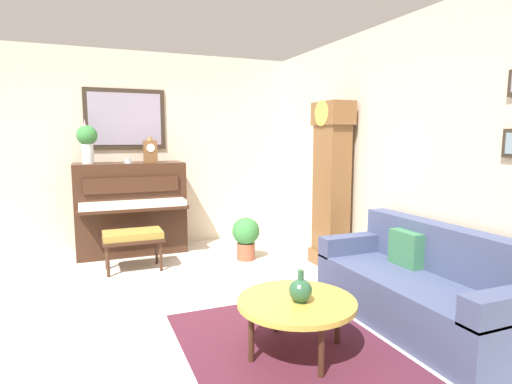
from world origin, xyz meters
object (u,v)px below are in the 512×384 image
object	(u,v)px
coffee_table	(297,303)
flower_vase	(87,140)
potted_plant	(246,235)
mantel_clock	(150,150)
green_jug	(300,290)
teacup	(128,161)
piano	(131,208)
piano_bench	(133,237)
grandfather_clock	(331,189)
couch	(421,288)

from	to	relation	value
coffee_table	flower_vase	xyz separation A→B (m)	(-3.32, -1.35, 1.19)
potted_plant	mantel_clock	bearing A→B (deg)	-130.92
coffee_table	potted_plant	distance (m)	2.46
green_jug	teacup	bearing A→B (deg)	-165.21
piano	flower_vase	bearing A→B (deg)	-89.74
piano_bench	grandfather_clock	bearing A→B (deg)	72.91
piano	teacup	size ratio (longest dim) A/B	12.41
grandfather_clock	flower_vase	world-z (taller)	grandfather_clock
teacup	potted_plant	bearing A→B (deg)	59.22
green_jug	potted_plant	distance (m)	2.51
piano	potted_plant	bearing A→B (deg)	55.58
grandfather_clock	couch	distance (m)	1.87
teacup	potted_plant	size ratio (longest dim) A/B	0.21
flower_vase	green_jug	size ratio (longest dim) A/B	2.42
flower_vase	green_jug	bearing A→B (deg)	21.93
flower_vase	piano	bearing A→B (deg)	90.26
couch	green_jug	world-z (taller)	couch
grandfather_clock	potted_plant	world-z (taller)	grandfather_clock
grandfather_clock	green_jug	size ratio (longest dim) A/B	8.46
couch	teacup	distance (m)	3.92
piano	piano_bench	xyz separation A→B (m)	(0.83, -0.07, -0.22)
coffee_table	flower_vase	size ratio (longest dim) A/B	1.52
flower_vase	potted_plant	distance (m)	2.42
coffee_table	piano_bench	bearing A→B (deg)	-160.10
grandfather_clock	teacup	xyz separation A→B (m)	(-1.43, -2.26, 0.31)
couch	mantel_clock	xyz separation A→B (m)	(-3.28, -1.77, 1.11)
flower_vase	grandfather_clock	bearing A→B (deg)	60.86
mantel_clock	potted_plant	xyz separation A→B (m)	(0.92, 1.06, -1.10)
teacup	green_jug	world-z (taller)	teacup
piano_bench	teacup	distance (m)	1.13
couch	teacup	size ratio (longest dim) A/B	16.38
grandfather_clock	coffee_table	size ratio (longest dim) A/B	2.31
couch	potted_plant	distance (m)	2.47
piano_bench	green_jug	xyz separation A→B (m)	(2.54, 0.91, 0.09)
couch	green_jug	distance (m)	1.23
flower_vase	mantel_clock	bearing A→B (deg)	89.96
couch	teacup	bearing A→B (deg)	-146.85
couch	flower_vase	world-z (taller)	flower_vase
mantel_clock	green_jug	size ratio (longest dim) A/B	1.58
piano_bench	grandfather_clock	size ratio (longest dim) A/B	0.34
couch	coffee_table	bearing A→B (deg)	-88.21
teacup	couch	bearing A→B (deg)	33.15
grandfather_clock	teacup	size ratio (longest dim) A/B	17.50
mantel_clock	flower_vase	xyz separation A→B (m)	(-0.00, -0.80, 0.14)
mantel_clock	green_jug	world-z (taller)	mantel_clock
grandfather_clock	coffee_table	xyz separation A→B (m)	(1.78, -1.41, -0.59)
couch	potted_plant	bearing A→B (deg)	-163.34
piano_bench	coffee_table	world-z (taller)	piano_bench
couch	mantel_clock	bearing A→B (deg)	-151.69
couch	flower_vase	bearing A→B (deg)	-141.95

